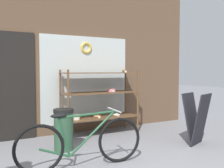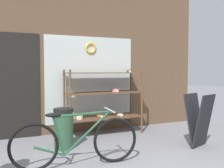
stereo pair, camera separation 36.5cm
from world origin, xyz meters
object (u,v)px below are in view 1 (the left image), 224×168
object	(u,v)px
sandwich_board	(196,119)
trash_bin	(64,128)
display_case	(100,97)
bicycle	(81,142)

from	to	relation	value
sandwich_board	trash_bin	bearing A→B (deg)	139.56
display_case	bicycle	distance (m)	1.91
sandwich_board	trash_bin	size ratio (longest dim) A/B	1.33
display_case	trash_bin	size ratio (longest dim) A/B	2.29
bicycle	trash_bin	bearing A→B (deg)	94.57
display_case	bicycle	world-z (taller)	display_case
trash_bin	display_case	bearing A→B (deg)	33.98
display_case	trash_bin	xyz separation A→B (m)	(-1.00, -0.68, -0.42)
display_case	sandwich_board	world-z (taller)	display_case
display_case	bicycle	size ratio (longest dim) A/B	0.89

